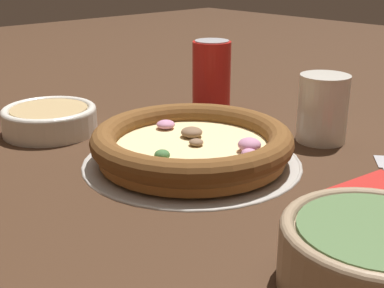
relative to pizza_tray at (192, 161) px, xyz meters
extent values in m
plane|color=#3D2616|center=(0.00, 0.00, 0.00)|extent=(3.00, 3.00, 0.00)
cylinder|color=#B7B2A8|center=(0.00, 0.00, 0.00)|extent=(0.29, 0.29, 0.00)
torus|color=#B7B2A8|center=(0.00, 0.00, 0.00)|extent=(0.29, 0.29, 0.01)
cylinder|color=#A86B33|center=(0.00, 0.00, 0.01)|extent=(0.25, 0.25, 0.02)
torus|color=brown|center=(0.00, 0.00, 0.03)|extent=(0.27, 0.27, 0.03)
cylinder|color=#A32D19|center=(0.00, 0.00, 0.02)|extent=(0.22, 0.22, 0.00)
cylinder|color=beige|center=(0.00, 0.00, 0.02)|extent=(0.21, 0.21, 0.00)
ellipsoid|color=#C17FA3|center=(0.07, -0.02, 0.03)|extent=(0.03, 0.03, 0.01)
ellipsoid|color=#C17FA3|center=(-0.09, -0.02, 0.03)|extent=(0.03, 0.03, 0.01)
ellipsoid|color=brown|center=(0.02, -0.02, 0.03)|extent=(0.04, 0.04, 0.01)
ellipsoid|color=brown|center=(-0.01, 0.00, 0.03)|extent=(0.03, 0.03, 0.01)
ellipsoid|color=#C17FA3|center=(-0.07, -0.03, 0.03)|extent=(0.04, 0.04, 0.02)
ellipsoid|color=#3D6B38|center=(-0.02, 0.07, 0.03)|extent=(0.02, 0.02, 0.01)
cylinder|color=silver|center=(0.24, 0.08, 0.02)|extent=(0.14, 0.14, 0.04)
torus|color=silver|center=(0.24, 0.08, 0.03)|extent=(0.14, 0.14, 0.01)
cylinder|color=tan|center=(0.24, 0.08, 0.03)|extent=(0.12, 0.12, 0.00)
cylinder|color=#9E8466|center=(-0.31, 0.08, 0.02)|extent=(0.16, 0.16, 0.05)
torus|color=#9E8466|center=(-0.31, 0.08, 0.05)|extent=(0.16, 0.16, 0.01)
cylinder|color=#4C6B3D|center=(-0.31, 0.08, 0.05)|extent=(0.13, 0.13, 0.00)
cylinder|color=silver|center=(-0.06, -0.20, 0.05)|extent=(0.07, 0.07, 0.10)
cylinder|color=red|center=(0.16, -0.19, 0.06)|extent=(0.07, 0.07, 0.12)
cylinder|color=#BCBCC1|center=(0.16, -0.19, 0.12)|extent=(0.06, 0.06, 0.00)
camera|label=1|loc=(-0.49, 0.45, 0.26)|focal=50.00mm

